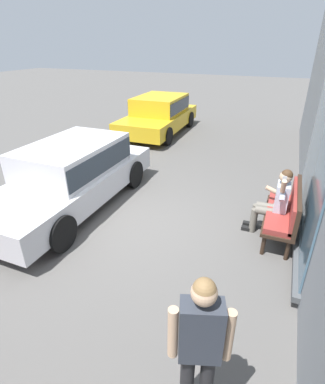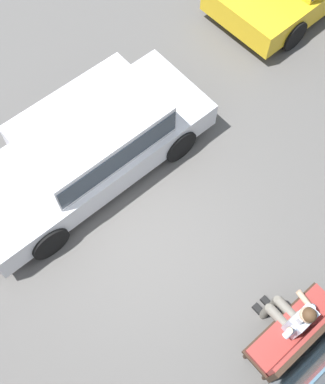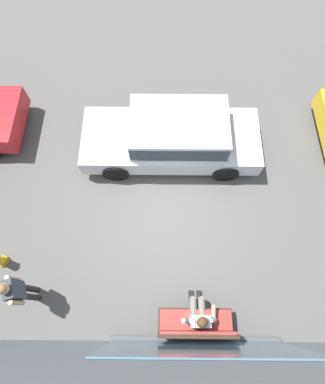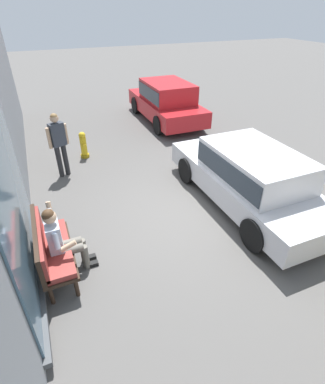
{
  "view_description": "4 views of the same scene",
  "coord_description": "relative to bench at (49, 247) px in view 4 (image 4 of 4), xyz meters",
  "views": [
    {
      "loc": [
        4.56,
        2.6,
        3.31
      ],
      "look_at": [
        0.0,
        0.72,
        0.82
      ],
      "focal_mm": 28.0,
      "sensor_mm": 36.0,
      "label": 1
    },
    {
      "loc": [
        1.67,
        2.6,
        7.52
      ],
      "look_at": [
        -0.5,
        0.07,
        0.92
      ],
      "focal_mm": 45.0,
      "sensor_mm": 36.0,
      "label": 2
    },
    {
      "loc": [
        0.04,
        2.6,
        7.18
      ],
      "look_at": [
        0.06,
        0.09,
        0.89
      ],
      "focal_mm": 28.0,
      "sensor_mm": 36.0,
      "label": 3
    },
    {
      "loc": [
        -4.83,
        2.6,
        4.04
      ],
      "look_at": [
        -0.65,
        0.83,
        1.15
      ],
      "focal_mm": 28.0,
      "sensor_mm": 36.0,
      "label": 4
    }
  ],
  "objects": [
    {
      "name": "ground_plane",
      "position": [
        0.64,
        -2.9,
        -0.56
      ],
      "size": [
        60.0,
        60.0,
        0.0
      ],
      "primitive_type": "plane",
      "color": "#565451"
    },
    {
      "name": "bench",
      "position": [
        0.0,
        0.0,
        0.0
      ],
      "size": [
        1.54,
        0.55,
        0.99
      ],
      "color": "#332319",
      "rests_on": "ground_plane"
    },
    {
      "name": "person_on_phone",
      "position": [
        -0.05,
        -0.22,
        0.13
      ],
      "size": [
        0.73,
        0.74,
        1.33
      ],
      "color": "#6B665B",
      "rests_on": "ground_plane"
    },
    {
      "name": "parked_car_mid",
      "position": [
        0.42,
        -4.38,
        0.21
      ],
      "size": [
        4.49,
        1.82,
        1.4
      ],
      "color": "silver",
      "rests_on": "ground_plane"
    },
    {
      "name": "parked_car_far",
      "position": [
        6.53,
        -5.01,
        0.27
      ],
      "size": [
        4.28,
        1.88,
        1.52
      ],
      "color": "red",
      "rests_on": "ground_plane"
    },
    {
      "name": "pedestrian_standing",
      "position": [
        3.53,
        -0.64,
        0.46
      ],
      "size": [
        0.31,
        0.52,
        1.73
      ],
      "color": "#232326",
      "rests_on": "ground_plane"
    },
    {
      "name": "fire_hydrant",
      "position": [
        4.44,
        -1.37,
        -0.17
      ],
      "size": [
        0.38,
        0.26,
        0.81
      ],
      "color": "olive",
      "rests_on": "ground_plane"
    }
  ]
}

